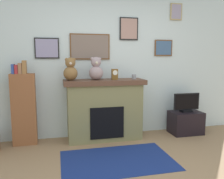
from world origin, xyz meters
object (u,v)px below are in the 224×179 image
tv_stand (186,123)px  television (186,103)px  teddy_bear_cream (71,70)px  bookshelf (24,107)px  mantel_clock (115,74)px  teddy_bear_brown (96,70)px  candle_jar (134,77)px  fireplace (104,109)px

tv_stand → television: bearing=-90.0°
teddy_bear_cream → bookshelf: bearing=176.3°
mantel_clock → teddy_bear_cream: size_ratio=0.48×
teddy_bear_cream → teddy_bear_brown: (0.42, -0.00, 0.00)m
television → teddy_bear_brown: 1.81m
bookshelf → tv_stand: bookshelf is taller
bookshelf → teddy_bear_brown: bearing=-2.4°
tv_stand → television: television is taller
bookshelf → candle_jar: size_ratio=16.78×
candle_jar → mantel_clock: bearing=-179.8°
teddy_bear_brown → television: bearing=-1.8°
television → teddy_bear_brown: teddy_bear_brown is taller
teddy_bear_cream → television: bearing=-1.4°
tv_stand → teddy_bear_brown: 1.97m
fireplace → television: bearing=-2.6°
mantel_clock → teddy_bear_cream: bearing=179.9°
bookshelf → mantel_clock: bearing=-1.9°
fireplace → tv_stand: fireplace is taller
candle_jar → mantel_clock: (-0.35, -0.00, 0.05)m
tv_stand → mantel_clock: bearing=177.9°
tv_stand → teddy_bear_brown: bearing=178.3°
teddy_bear_cream → candle_jar: bearing=0.0°
fireplace → teddy_bear_brown: teddy_bear_brown is taller
bookshelf → teddy_bear_cream: teddy_bear_cream is taller
fireplace → teddy_bear_brown: (-0.14, -0.02, 0.69)m
bookshelf → television: bookshelf is taller
fireplace → teddy_bear_cream: bearing=-178.2°
tv_stand → teddy_bear_cream: bearing=178.6°
fireplace → candle_jar: size_ratio=16.80×
teddy_bear_cream → fireplace: bearing=1.8°
bookshelf → tv_stand: bearing=-2.0°
candle_jar → teddy_bear_brown: 0.69m
fireplace → mantel_clock: bearing=-6.0°
fireplace → tv_stand: (1.54, -0.07, -0.32)m
tv_stand → television: size_ratio=1.14×
fireplace → mantel_clock: (0.18, -0.02, 0.61)m
tv_stand → candle_jar: 1.34m
teddy_bear_brown → mantel_clock: bearing=-0.1°
fireplace → teddy_bear_brown: 0.70m
tv_stand → candle_jar: bearing=177.1°
television → teddy_bear_cream: bearing=178.6°
mantel_clock → teddy_bear_brown: bearing=179.9°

